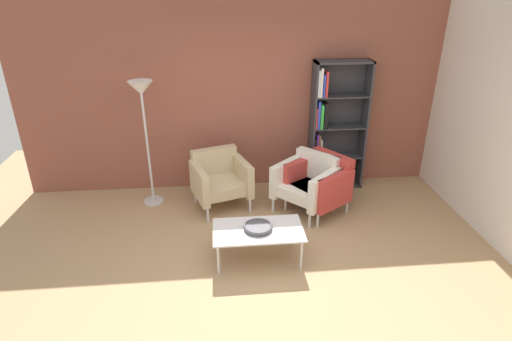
{
  "coord_description": "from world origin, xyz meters",
  "views": [
    {
      "loc": [
        -0.42,
        -3.41,
        2.95
      ],
      "look_at": [
        -0.01,
        0.84,
        0.95
      ],
      "focal_mm": 29.32,
      "sensor_mm": 36.0,
      "label": 1
    }
  ],
  "objects_px": {
    "coffee_table_low": "(258,232)",
    "armchair_by_bookshelf": "(220,178)",
    "bookshelf_tall": "(332,127)",
    "armchair_corner_red": "(321,183)",
    "decorative_bowl": "(258,227)",
    "floor_lamp_torchiere": "(142,103)",
    "armchair_near_window": "(307,183)"
  },
  "relations": [
    {
      "from": "bookshelf_tall",
      "to": "armchair_corner_red",
      "type": "height_order",
      "value": "bookshelf_tall"
    },
    {
      "from": "armchair_near_window",
      "to": "floor_lamp_torchiere",
      "type": "xyz_separation_m",
      "value": [
        -2.13,
        0.43,
        1.03
      ]
    },
    {
      "from": "bookshelf_tall",
      "to": "coffee_table_low",
      "type": "height_order",
      "value": "bookshelf_tall"
    },
    {
      "from": "decorative_bowl",
      "to": "armchair_by_bookshelf",
      "type": "xyz_separation_m",
      "value": [
        -0.4,
        1.29,
        -0.02
      ]
    },
    {
      "from": "bookshelf_tall",
      "to": "decorative_bowl",
      "type": "bearing_deg",
      "value": -125.63
    },
    {
      "from": "decorative_bowl",
      "to": "floor_lamp_torchiere",
      "type": "xyz_separation_m",
      "value": [
        -1.36,
        1.48,
        1.01
      ]
    },
    {
      "from": "armchair_near_window",
      "to": "armchair_corner_red",
      "type": "bearing_deg",
      "value": 41.21
    },
    {
      "from": "bookshelf_tall",
      "to": "floor_lamp_torchiere",
      "type": "bearing_deg",
      "value": -173.69
    },
    {
      "from": "bookshelf_tall",
      "to": "decorative_bowl",
      "type": "xyz_separation_m",
      "value": [
        -1.27,
        -1.77,
        -0.51
      ]
    },
    {
      "from": "armchair_by_bookshelf",
      "to": "armchair_near_window",
      "type": "relative_size",
      "value": 0.92
    },
    {
      "from": "decorative_bowl",
      "to": "armchair_near_window",
      "type": "xyz_separation_m",
      "value": [
        0.77,
        1.05,
        -0.02
      ]
    },
    {
      "from": "armchair_by_bookshelf",
      "to": "armchair_corner_red",
      "type": "bearing_deg",
      "value": -28.82
    },
    {
      "from": "coffee_table_low",
      "to": "armchair_near_window",
      "type": "height_order",
      "value": "armchair_near_window"
    },
    {
      "from": "coffee_table_low",
      "to": "floor_lamp_torchiere",
      "type": "height_order",
      "value": "floor_lamp_torchiere"
    },
    {
      "from": "bookshelf_tall",
      "to": "coffee_table_low",
      "type": "relative_size",
      "value": 1.9
    },
    {
      "from": "decorative_bowl",
      "to": "floor_lamp_torchiere",
      "type": "height_order",
      "value": "floor_lamp_torchiere"
    },
    {
      "from": "decorative_bowl",
      "to": "armchair_near_window",
      "type": "relative_size",
      "value": 0.34
    },
    {
      "from": "bookshelf_tall",
      "to": "armchair_corner_red",
      "type": "xyz_separation_m",
      "value": [
        -0.32,
        -0.73,
        -0.53
      ]
    },
    {
      "from": "armchair_near_window",
      "to": "coffee_table_low",
      "type": "bearing_deg",
      "value": -79.74
    },
    {
      "from": "coffee_table_low",
      "to": "armchair_by_bookshelf",
      "type": "height_order",
      "value": "armchair_by_bookshelf"
    },
    {
      "from": "coffee_table_low",
      "to": "decorative_bowl",
      "type": "xyz_separation_m",
      "value": [
        0.0,
        0.0,
        0.07
      ]
    },
    {
      "from": "decorative_bowl",
      "to": "armchair_corner_red",
      "type": "bearing_deg",
      "value": 47.37
    },
    {
      "from": "coffee_table_low",
      "to": "bookshelf_tall",
      "type": "bearing_deg",
      "value": 54.37
    },
    {
      "from": "armchair_near_window",
      "to": "armchair_corner_red",
      "type": "distance_m",
      "value": 0.18
    },
    {
      "from": "armchair_near_window",
      "to": "floor_lamp_torchiere",
      "type": "relative_size",
      "value": 0.55
    },
    {
      "from": "coffee_table_low",
      "to": "decorative_bowl",
      "type": "distance_m",
      "value": 0.07
    },
    {
      "from": "armchair_by_bookshelf",
      "to": "floor_lamp_torchiere",
      "type": "bearing_deg",
      "value": 150.63
    },
    {
      "from": "coffee_table_low",
      "to": "armchair_corner_red",
      "type": "xyz_separation_m",
      "value": [
        0.95,
        1.04,
        0.05
      ]
    },
    {
      "from": "decorative_bowl",
      "to": "coffee_table_low",
      "type": "bearing_deg",
      "value": -97.13
    },
    {
      "from": "armchair_by_bookshelf",
      "to": "floor_lamp_torchiere",
      "type": "xyz_separation_m",
      "value": [
        -0.96,
        0.19,
        1.03
      ]
    },
    {
      "from": "armchair_by_bookshelf",
      "to": "armchair_corner_red",
      "type": "height_order",
      "value": "same"
    },
    {
      "from": "floor_lamp_torchiere",
      "to": "bookshelf_tall",
      "type": "bearing_deg",
      "value": 6.31
    }
  ]
}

